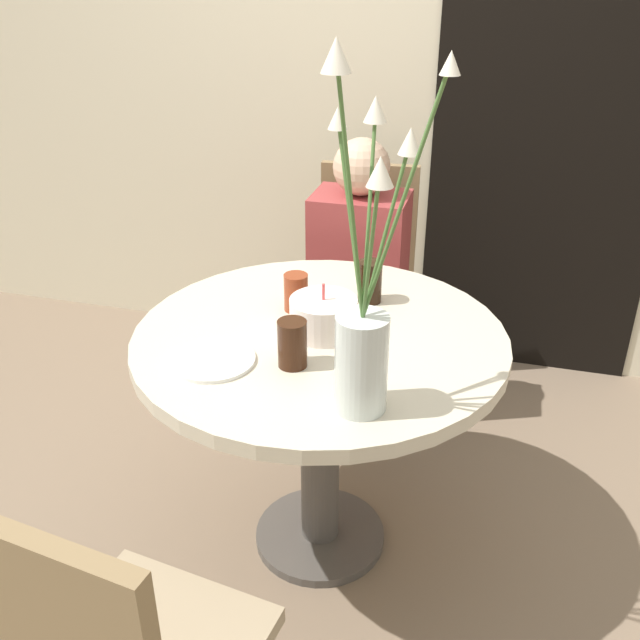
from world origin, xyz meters
TOP-DOWN VIEW (x-y plane):
  - ground_plane at (0.00, 0.00)m, footprint 16.00×16.00m
  - wall_back at (0.00, 1.31)m, footprint 8.00×0.05m
  - doorway_panel at (0.57, 1.28)m, footprint 0.90×0.01m
  - dining_table at (0.00, 0.00)m, footprint 1.01×1.01m
  - chair_far_back at (-0.07, 0.92)m, footprint 0.43×0.43m
  - birthday_cake at (0.01, 0.01)m, footprint 0.18×0.18m
  - flower_vase at (0.18, -0.31)m, footprint 0.26×0.31m
  - side_plate at (-0.22, -0.22)m, footprint 0.21×0.21m
  - drink_glass_0 at (0.09, 0.23)m, footprint 0.07×0.07m
  - drink_glass_1 at (-0.02, -0.18)m, footprint 0.07×0.07m
  - drink_glass_2 at (-0.10, 0.12)m, footprint 0.07×0.07m
  - person_boy at (-0.06, 0.76)m, footprint 0.34×0.24m

SIDE VIEW (x-z plane):
  - ground_plane at x=0.00m, z-range 0.00..0.00m
  - person_boy at x=-0.06m, z-range -0.03..1.06m
  - chair_far_back at x=-0.07m, z-range 0.07..1.00m
  - dining_table at x=0.00m, z-range 0.23..0.97m
  - side_plate at x=-0.22m, z-range 0.74..0.75m
  - birthday_cake at x=0.01m, z-range 0.72..0.87m
  - drink_glass_2 at x=-0.10m, z-range 0.74..0.85m
  - drink_glass_1 at x=-0.02m, z-range 0.74..0.87m
  - drink_glass_0 at x=0.09m, z-range 0.74..0.87m
  - flower_vase at x=0.18m, z-range 0.57..1.36m
  - doorway_panel at x=0.57m, z-range 0.00..2.05m
  - wall_back at x=0.00m, z-range 0.00..2.60m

